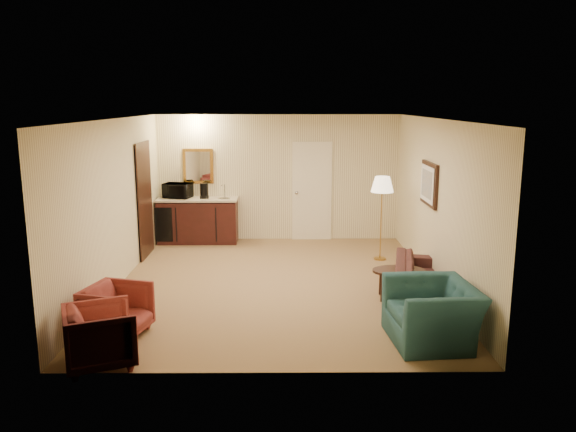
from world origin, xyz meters
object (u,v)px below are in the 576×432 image
(floor_lamp, at_px, (381,218))
(rose_chair_far, at_px, (100,333))
(teal_armchair, at_px, (433,303))
(coffee_maker, at_px, (204,191))
(rose_chair_near, at_px, (117,308))
(sofa, at_px, (421,272))
(wetbar_cabinet, at_px, (198,220))
(coffee_table, at_px, (398,284))
(microwave, at_px, (177,189))
(waste_bin, at_px, (230,235))

(floor_lamp, bearing_deg, rose_chair_far, -132.04)
(teal_armchair, height_order, floor_lamp, floor_lamp)
(coffee_maker, bearing_deg, rose_chair_near, -111.24)
(floor_lamp, bearing_deg, coffee_maker, 158.79)
(sofa, bearing_deg, rose_chair_near, 121.29)
(rose_chair_near, distance_m, rose_chair_far, 0.80)
(wetbar_cabinet, height_order, teal_armchair, teal_armchair)
(wetbar_cabinet, xyz_separation_m, teal_armchair, (3.55, -4.92, 0.02))
(coffee_table, relative_size, floor_lamp, 0.50)
(rose_chair_far, height_order, floor_lamp, floor_lamp)
(wetbar_cabinet, relative_size, rose_chair_near, 2.30)
(microwave, bearing_deg, sofa, -23.21)
(wetbar_cabinet, relative_size, waste_bin, 5.21)
(rose_chair_far, distance_m, microwave, 5.63)
(teal_armchair, relative_size, microwave, 2.04)
(rose_chair_near, relative_size, waste_bin, 2.27)
(rose_chair_far, xyz_separation_m, coffee_maker, (0.39, 5.52, 0.70))
(floor_lamp, distance_m, microwave, 4.19)
(wetbar_cabinet, height_order, sofa, wetbar_cabinet)
(wetbar_cabinet, bearing_deg, coffee_maker, -1.28)
(waste_bin, relative_size, microwave, 0.58)
(rose_chair_near, xyz_separation_m, waste_bin, (0.95, 4.65, -0.20))
(coffee_table, bearing_deg, wetbar_cabinet, 135.25)
(coffee_table, height_order, microwave, microwave)
(wetbar_cabinet, bearing_deg, waste_bin, -6.15)
(coffee_table, distance_m, waste_bin, 4.37)
(wetbar_cabinet, xyz_separation_m, coffee_table, (3.45, -3.42, -0.24))
(coffee_table, relative_size, waste_bin, 2.46)
(coffee_table, bearing_deg, sofa, 18.09)
(rose_chair_near, height_order, rose_chair_far, rose_chair_far)
(waste_bin, bearing_deg, floor_lamp, -23.41)
(floor_lamp, distance_m, coffee_maker, 3.65)
(waste_bin, xyz_separation_m, microwave, (-1.06, 0.13, 0.95))
(wetbar_cabinet, bearing_deg, rose_chair_far, -92.59)
(coffee_maker, bearing_deg, waste_bin, -23.36)
(sofa, height_order, coffee_maker, coffee_maker)
(coffee_table, bearing_deg, rose_chair_near, -160.89)
(rose_chair_near, relative_size, floor_lamp, 0.46)
(teal_armchair, xyz_separation_m, floor_lamp, (-0.01, 3.60, 0.29))
(sofa, distance_m, rose_chair_far, 4.62)
(teal_armchair, distance_m, coffee_table, 1.53)
(coffee_table, height_order, waste_bin, coffee_table)
(teal_armchair, bearing_deg, coffee_table, 178.76)
(rose_chair_near, bearing_deg, coffee_maker, 9.46)
(sofa, distance_m, coffee_table, 0.40)
(wetbar_cabinet, bearing_deg, teal_armchair, -54.19)
(microwave, xyz_separation_m, coffee_maker, (0.55, -0.06, -0.03))
(sofa, xyz_separation_m, coffee_maker, (-3.66, 3.30, 0.70))
(sofa, xyz_separation_m, floor_lamp, (-0.26, 1.99, 0.40))
(sofa, bearing_deg, rose_chair_far, 130.93)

